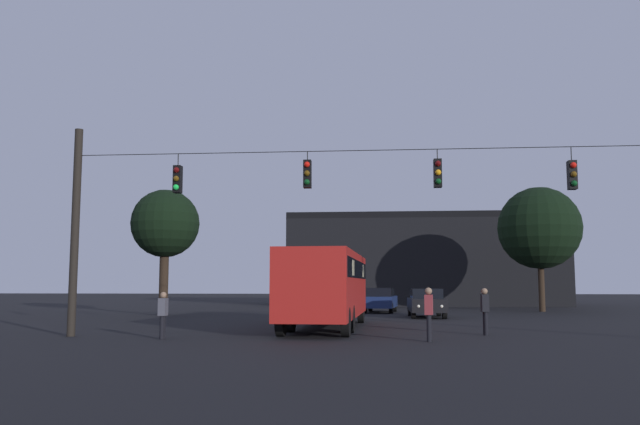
% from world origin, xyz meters
% --- Properties ---
extents(ground_plane, '(168.00, 168.00, 0.00)m').
position_xyz_m(ground_plane, '(0.00, 24.50, 0.00)').
color(ground_plane, black).
rests_on(ground_plane, ground).
extents(overhead_signal_span, '(20.64, 0.44, 7.22)m').
position_xyz_m(overhead_signal_span, '(0.03, 16.78, 4.11)').
color(overhead_signal_span, black).
rests_on(overhead_signal_span, ground).
extents(city_bus, '(2.92, 11.08, 3.00)m').
position_xyz_m(city_bus, '(-1.74, 21.49, 1.87)').
color(city_bus, '#B21E19').
rests_on(city_bus, ground).
extents(car_near_right, '(1.85, 4.36, 1.52)m').
position_xyz_m(car_near_right, '(2.88, 30.51, 0.80)').
color(car_near_right, black).
rests_on(car_near_right, ground).
extents(car_far_left, '(2.24, 4.47, 1.52)m').
position_xyz_m(car_far_left, '(0.44, 36.16, 0.80)').
color(car_far_left, navy).
rests_on(car_far_left, ground).
extents(pedestrian_crossing_left, '(0.25, 0.36, 1.52)m').
position_xyz_m(pedestrian_crossing_left, '(-6.70, 16.00, 0.85)').
color(pedestrian_crossing_left, black).
rests_on(pedestrian_crossing_left, ground).
extents(pedestrian_crossing_center, '(0.29, 0.39, 1.67)m').
position_xyz_m(pedestrian_crossing_center, '(1.88, 15.81, 0.94)').
color(pedestrian_crossing_center, black).
rests_on(pedestrian_crossing_center, ground).
extents(pedestrian_crossing_right, '(0.25, 0.37, 1.63)m').
position_xyz_m(pedestrian_crossing_right, '(4.04, 18.56, 0.92)').
color(pedestrian_crossing_right, black).
rests_on(pedestrian_crossing_right, ground).
extents(corner_building, '(22.17, 9.17, 7.44)m').
position_xyz_m(corner_building, '(4.15, 50.80, 3.72)').
color(corner_building, black).
rests_on(corner_building, ground).
extents(tree_left_silhouette, '(3.87, 3.87, 7.15)m').
position_xyz_m(tree_left_silhouette, '(-11.77, 31.15, 5.15)').
color(tree_left_silhouette, '#2D2116').
rests_on(tree_left_silhouette, ground).
extents(tree_behind_building, '(5.33, 5.33, 8.06)m').
position_xyz_m(tree_behind_building, '(10.80, 38.31, 5.38)').
color(tree_behind_building, '#2D2116').
rests_on(tree_behind_building, ground).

